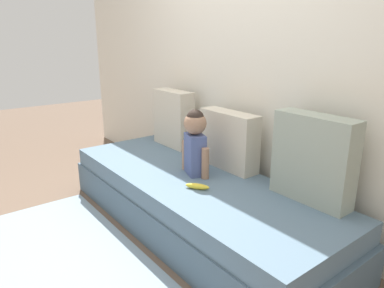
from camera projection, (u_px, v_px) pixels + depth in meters
The scene contains 9 objects.
ground_plane at pixel (194, 226), 2.75m from camera, with size 12.00×12.00×0.00m, color brown.
back_wall at pixel (252, 63), 2.73m from camera, with size 5.64×0.10×2.43m, color silver.
couch at pixel (194, 202), 2.69m from camera, with size 2.44×0.89×0.41m.
throw_pillow_left at pixel (173, 118), 3.32m from camera, with size 0.45×0.16×0.53m, color beige.
throw_pillow_center at pixel (228, 140), 2.76m from camera, with size 0.53×0.16×0.45m, color beige.
throw_pillow_right at pixel (313, 159), 2.17m from camera, with size 0.52×0.16×0.55m, color #99A393.
toddler at pixel (195, 140), 2.61m from camera, with size 0.30×0.18×0.50m.
banana at pixel (197, 186), 2.41m from camera, with size 0.17×0.04×0.04m, color yellow.
floor_rug at pixel (66, 276), 2.16m from camera, with size 2.20×1.00×0.01m, color #8499A8.
Camera 1 is at (1.92, -1.50, 1.41)m, focal length 32.96 mm.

